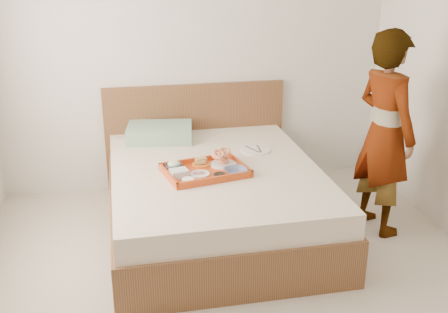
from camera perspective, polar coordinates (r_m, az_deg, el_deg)
name	(u,v)px	position (r m, az deg, el deg)	size (l,w,h in m)	color
ground	(247,304)	(3.49, 2.45, -15.34)	(3.50, 4.00, 0.01)	beige
wall_back	(194,44)	(4.84, -3.16, 11.76)	(3.50, 0.01, 2.60)	silver
bed	(215,199)	(4.19, -0.95, -4.50)	(1.65, 2.00, 0.53)	brown
headboard	(195,135)	(5.01, -3.04, 2.34)	(1.65, 0.06, 0.95)	brown
pillow	(160,132)	(4.70, -6.82, 2.55)	(0.55, 0.37, 0.13)	gray
tray	(205,170)	(3.96, -2.01, -1.45)	(0.59, 0.43, 0.05)	#BB3F12
prawn_plate	(224,164)	(4.08, -0.04, -0.82)	(0.20, 0.20, 0.01)	white
navy_bowl_big	(236,171)	(3.91, 1.25, -1.58)	(0.17, 0.17, 0.04)	#18274A
sauce_dish	(219,176)	(3.85, -0.50, -2.07)	(0.09, 0.09, 0.03)	black
meat_plate	(200,174)	(3.91, -2.58, -1.87)	(0.14, 0.14, 0.01)	white
bread_plate	(201,164)	(4.09, -2.41, -0.83)	(0.14, 0.14, 0.01)	orange
salad_bowl	(174,167)	(4.02, -5.32, -1.08)	(0.13, 0.13, 0.04)	#18274A
plastic_tub	(179,173)	(3.88, -4.78, -1.77)	(0.12, 0.10, 0.05)	silver
cheese_round	(188,181)	(3.78, -3.84, -2.57)	(0.09, 0.09, 0.03)	white
dinner_plate	(255,150)	(4.43, 3.36, 0.69)	(0.24, 0.24, 0.01)	white
person	(385,134)	(4.22, 16.66, 2.34)	(0.57, 0.37, 1.57)	silver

